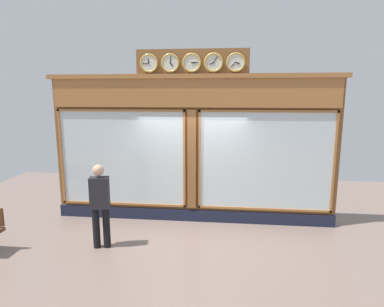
% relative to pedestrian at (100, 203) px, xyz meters
% --- Properties ---
extents(ground_plane, '(14.00, 14.00, 0.00)m').
position_rel_pedestrian_xyz_m(ground_plane, '(-1.64, 1.25, -0.93)').
color(ground_plane, '#7A665B').
extents(shop_facade, '(6.75, 0.42, 4.00)m').
position_rel_pedestrian_xyz_m(shop_facade, '(-1.64, -1.67, 0.84)').
color(shop_facade, brown).
rests_on(shop_facade, ground_plane).
extents(pedestrian, '(0.40, 0.29, 1.69)m').
position_rel_pedestrian_xyz_m(pedestrian, '(0.00, 0.00, 0.00)').
color(pedestrian, black).
rests_on(pedestrian, ground_plane).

